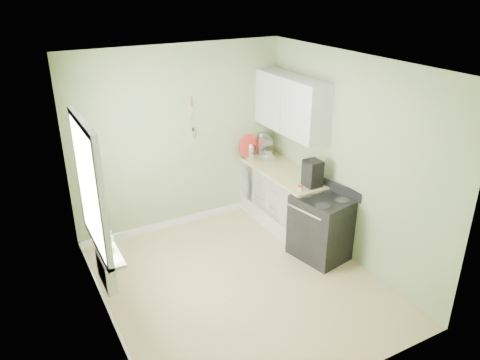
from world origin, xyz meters
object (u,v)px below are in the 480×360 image
stand_mixer (265,148)px  kettle (250,150)px  coffee_maker (312,174)px  stove (322,226)px

stand_mixer → kettle: 0.24m
kettle → coffee_maker: (0.19, -1.35, 0.07)m
coffee_maker → kettle: bearing=97.9°
stove → coffee_maker: bearing=83.5°
kettle → coffee_maker: 1.36m
stove → stand_mixer: stand_mixer is taller
stove → kettle: kettle is taller
stove → kettle: 1.77m
stove → stand_mixer: size_ratio=2.62×
stove → coffee_maker: size_ratio=2.74×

